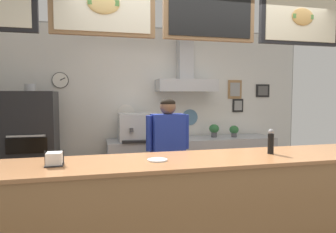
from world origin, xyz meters
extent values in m
cube|color=gray|center=(0.00, 2.21, 1.38)|extent=(5.19, 0.12, 2.76)
cube|color=silver|center=(0.00, 2.15, 1.38)|extent=(5.15, 0.01, 2.72)
cylinder|color=black|center=(-1.57, 2.13, 1.86)|extent=(0.25, 0.02, 0.25)
cylinder|color=white|center=(-1.57, 2.12, 1.86)|extent=(0.23, 0.01, 0.23)
cube|color=black|center=(-1.53, 2.11, 1.88)|extent=(0.08, 0.01, 0.05)
cylinder|color=white|center=(-0.55, 2.13, 1.34)|extent=(0.28, 0.02, 0.28)
cylinder|color=teal|center=(0.55, 2.13, 1.24)|extent=(0.28, 0.02, 0.28)
cube|color=black|center=(1.95, 2.13, 1.71)|extent=(0.27, 0.02, 0.23)
cube|color=#545454|center=(1.95, 2.12, 1.71)|extent=(0.19, 0.01, 0.17)
cube|color=#997047|center=(1.40, 2.13, 1.73)|extent=(0.26, 0.02, 0.33)
cube|color=gray|center=(1.40, 2.12, 1.73)|extent=(0.19, 0.01, 0.24)
cube|color=black|center=(1.46, 2.13, 1.44)|extent=(0.20, 0.02, 0.24)
cube|color=gray|center=(1.46, 2.12, 1.44)|extent=(0.15, 0.01, 0.17)
cube|color=#B7BABF|center=(0.42, 1.94, 1.79)|extent=(0.98, 0.42, 0.20)
cube|color=#B7BABF|center=(0.42, 2.03, 2.30)|extent=(0.24, 0.24, 0.82)
cube|color=olive|center=(-0.96, -0.17, 2.39)|extent=(0.89, 0.05, 0.51)
cube|color=#F2E5C6|center=(-0.96, -0.20, 2.39)|extent=(0.80, 0.01, 0.45)
ellipsoid|color=#E5BC70|center=(-0.96, -0.21, 2.40)|extent=(0.27, 0.04, 0.19)
cube|color=#51843D|center=(-0.96, -0.22, 2.40)|extent=(0.26, 0.01, 0.05)
cube|color=olive|center=(0.00, -0.17, 2.39)|extent=(0.89, 0.05, 0.51)
cube|color=black|center=(0.00, -0.20, 2.39)|extent=(0.80, 0.01, 0.45)
cube|color=black|center=(0.96, -0.17, 2.39)|extent=(0.89, 0.05, 0.51)
cube|color=beige|center=(0.96, -0.20, 2.39)|extent=(0.80, 0.01, 0.45)
ellipsoid|color=tan|center=(0.96, -0.21, 2.40)|extent=(0.24, 0.04, 0.17)
cube|color=#51843D|center=(0.96, -0.22, 2.40)|extent=(0.23, 0.01, 0.04)
cube|color=#B77F4C|center=(0.00, -0.37, 0.53)|extent=(4.50, 0.67, 1.05)
cube|color=#CF8550|center=(0.00, -0.37, 1.07)|extent=(4.59, 0.70, 0.03)
cube|color=#A3A5AD|center=(0.50, 1.81, 0.46)|extent=(2.77, 0.58, 0.92)
cube|color=gray|center=(0.50, 1.81, 0.17)|extent=(2.63, 0.53, 0.02)
cube|color=#232326|center=(-1.92, 1.64, 0.84)|extent=(0.67, 0.62, 1.68)
cube|color=black|center=(-1.92, 1.32, 0.98)|extent=(0.50, 0.02, 0.20)
cube|color=#B7BABF|center=(-1.92, 1.30, 1.11)|extent=(0.47, 0.02, 0.02)
cylinder|color=#B7BABF|center=(-1.92, 1.64, 1.73)|extent=(0.14, 0.14, 0.10)
cube|color=#232328|center=(-0.16, 0.81, 0.44)|extent=(0.32, 0.23, 0.88)
cube|color=#1E339E|center=(-0.16, 0.81, 1.13)|extent=(0.43, 0.26, 0.52)
cylinder|color=#1E339E|center=(0.08, 0.83, 1.16)|extent=(0.08, 0.08, 0.44)
cylinder|color=#1E339E|center=(-0.41, 0.79, 1.16)|extent=(0.08, 0.08, 0.44)
sphere|color=brown|center=(-0.16, 0.81, 1.48)|extent=(0.20, 0.20, 0.20)
ellipsoid|color=black|center=(-0.16, 0.81, 1.53)|extent=(0.19, 0.19, 0.11)
cube|color=silver|center=(-0.42, 1.79, 1.13)|extent=(0.57, 0.41, 0.43)
cylinder|color=#4C4C51|center=(-0.53, 1.56, 1.11)|extent=(0.06, 0.06, 0.06)
cube|color=black|center=(-0.42, 1.55, 0.94)|extent=(0.51, 0.10, 0.04)
sphere|color=black|center=(-0.25, 1.57, 1.22)|extent=(0.04, 0.04, 0.04)
cylinder|color=#4C4C51|center=(0.89, 1.85, 0.96)|extent=(0.09, 0.09, 0.09)
ellipsoid|color=#2D6638|center=(0.89, 1.85, 1.07)|extent=(0.17, 0.17, 0.15)
cylinder|color=#4C4C51|center=(1.22, 1.78, 0.96)|extent=(0.09, 0.09, 0.07)
ellipsoid|color=#2D6638|center=(1.22, 1.78, 1.05)|extent=(0.15, 0.15, 0.14)
cylinder|color=white|center=(-0.55, -0.40, 1.09)|extent=(0.17, 0.17, 0.01)
cube|color=#262628|center=(-1.36, -0.38, 1.09)|extent=(0.14, 0.14, 0.01)
cylinder|color=#262628|center=(-1.43, -0.38, 1.14)|extent=(0.01, 0.01, 0.12)
cylinder|color=#262628|center=(-1.29, -0.38, 1.14)|extent=(0.01, 0.01, 0.12)
cube|color=white|center=(-1.36, -0.38, 1.14)|extent=(0.12, 0.12, 0.10)
cylinder|color=black|center=(0.54, -0.36, 1.18)|extent=(0.06, 0.06, 0.19)
sphere|color=gray|center=(0.54, -0.36, 1.29)|extent=(0.05, 0.05, 0.05)
camera|label=1|loc=(-1.04, -2.82, 1.63)|focal=31.96mm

